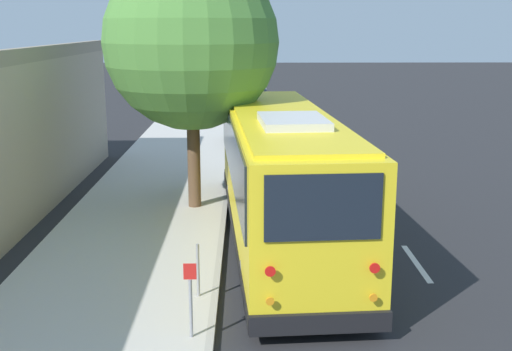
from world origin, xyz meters
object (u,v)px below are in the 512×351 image
object	(u,v)px
street_tree	(191,30)
sign_post_near	(191,299)
parked_sedan_black	(256,133)
parked_sedan_gray	(254,112)
parked_sedan_silver	(254,88)
parked_sedan_navy	(254,98)
sign_post_far	(198,270)
shuttle_bus	(281,170)

from	to	relation	value
street_tree	sign_post_near	world-z (taller)	street_tree
parked_sedan_black	parked_sedan_gray	xyz separation A→B (m)	(7.13, 0.03, 0.01)
parked_sedan_gray	parked_sedan_silver	size ratio (longest dim) A/B	1.00
parked_sedan_navy	sign_post_near	xyz separation A→B (m)	(-33.12, 1.54, 0.24)
parked_sedan_black	sign_post_far	world-z (taller)	parked_sedan_black
parked_sedan_gray	shuttle_bus	bearing A→B (deg)	-174.34
street_tree	parked_sedan_black	bearing A→B (deg)	-10.96
street_tree	parked_sedan_navy	bearing A→B (deg)	-4.87
sign_post_near	parked_sedan_silver	bearing A→B (deg)	-2.29
parked_sedan_gray	parked_sedan_navy	size ratio (longest dim) A/B	1.06
parked_sedan_navy	parked_sedan_silver	bearing A→B (deg)	-4.97
sign_post_near	sign_post_far	world-z (taller)	sign_post_near
street_tree	sign_post_near	size ratio (longest dim) A/B	5.97
shuttle_bus	sign_post_far	xyz separation A→B (m)	(-3.82, 1.83, -1.15)
parked_sedan_navy	sign_post_far	xyz separation A→B (m)	(-31.40, 1.54, 0.09)
parked_sedan_black	sign_post_near	size ratio (longest dim) A/B	3.32
parked_sedan_black	sign_post_far	xyz separation A→B (m)	(-16.93, 1.42, 0.09)
shuttle_bus	parked_sedan_gray	xyz separation A→B (m)	(20.24, 0.44, -1.24)
parked_sedan_black	parked_sedan_silver	bearing A→B (deg)	-4.40
shuttle_bus	parked_sedan_silver	bearing A→B (deg)	-3.52
sign_post_near	parked_sedan_navy	bearing A→B (deg)	-2.65
shuttle_bus	parked_sedan_gray	bearing A→B (deg)	-2.66
shuttle_bus	parked_sedan_silver	xyz separation A→B (m)	(34.50, 0.22, -1.23)
parked_sedan_navy	parked_sedan_black	bearing A→B (deg)	175.14
shuttle_bus	parked_sedan_silver	size ratio (longest dim) A/B	2.53
parked_sedan_silver	shuttle_bus	bearing A→B (deg)	179.25
shuttle_bus	street_tree	size ratio (longest dim) A/B	1.45
sign_post_near	sign_post_far	bearing A→B (deg)	0.00
shuttle_bus	parked_sedan_gray	world-z (taller)	shuttle_bus
sign_post_far	shuttle_bus	bearing A→B (deg)	-25.60
shuttle_bus	sign_post_far	distance (m)	4.39
parked_sedan_black	parked_sedan_navy	xyz separation A→B (m)	(14.47, -0.12, -0.00)
parked_sedan_black	street_tree	size ratio (longest dim) A/B	0.56
parked_sedan_navy	street_tree	world-z (taller)	street_tree
street_tree	sign_post_far	distance (m)	8.09
parked_sedan_black	street_tree	bearing A→B (deg)	165.14
parked_sedan_navy	sign_post_near	distance (m)	33.15
parked_sedan_gray	sign_post_far	world-z (taller)	parked_sedan_gray
parked_sedan_black	parked_sedan_silver	world-z (taller)	parked_sedan_silver
parked_sedan_black	sign_post_near	world-z (taller)	sign_post_near
parked_sedan_navy	parked_sedan_gray	bearing A→B (deg)	174.49
shuttle_bus	parked_sedan_black	size ratio (longest dim) A/B	2.61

